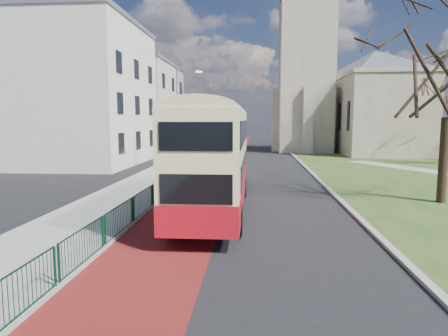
# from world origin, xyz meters

# --- Properties ---
(ground) EXTENTS (160.00, 160.00, 0.00)m
(ground) POSITION_xyz_m (0.00, 0.00, 0.00)
(ground) COLOR black
(ground) RESTS_ON ground
(road_carriageway) EXTENTS (9.00, 120.00, 0.01)m
(road_carriageway) POSITION_xyz_m (1.50, 20.00, 0.01)
(road_carriageway) COLOR black
(road_carriageway) RESTS_ON ground
(bus_lane) EXTENTS (3.40, 120.00, 0.01)m
(bus_lane) POSITION_xyz_m (-1.20, 20.00, 0.01)
(bus_lane) COLOR #591414
(bus_lane) RESTS_ON ground
(pavement_west) EXTENTS (4.00, 120.00, 0.12)m
(pavement_west) POSITION_xyz_m (-5.00, 20.00, 0.06)
(pavement_west) COLOR gray
(pavement_west) RESTS_ON ground
(kerb_west) EXTENTS (0.25, 120.00, 0.13)m
(kerb_west) POSITION_xyz_m (-3.00, 20.00, 0.07)
(kerb_west) COLOR #999993
(kerb_west) RESTS_ON ground
(kerb_east) EXTENTS (0.25, 80.00, 0.13)m
(kerb_east) POSITION_xyz_m (6.10, 22.00, 0.07)
(kerb_east) COLOR #999993
(kerb_east) RESTS_ON ground
(pedestrian_railing) EXTENTS (0.07, 24.00, 1.12)m
(pedestrian_railing) POSITION_xyz_m (-2.95, 4.00, 0.55)
(pedestrian_railing) COLOR #0D3A22
(pedestrian_railing) RESTS_ON ground
(gothic_church) EXTENTS (16.38, 18.00, 40.00)m
(gothic_church) POSITION_xyz_m (12.56, 38.00, 13.13)
(gothic_church) COLOR gray
(gothic_church) RESTS_ON ground
(street_block_near) EXTENTS (10.30, 14.30, 13.00)m
(street_block_near) POSITION_xyz_m (-14.00, 22.00, 6.51)
(street_block_near) COLOR beige
(street_block_near) RESTS_ON ground
(street_block_far) EXTENTS (10.30, 16.30, 11.50)m
(street_block_far) POSITION_xyz_m (-14.00, 38.00, 5.76)
(street_block_far) COLOR #B5AA99
(street_block_far) RESTS_ON ground
(streetlamp) EXTENTS (2.13, 0.18, 8.00)m
(streetlamp) POSITION_xyz_m (-4.35, 18.00, 4.59)
(streetlamp) COLOR gray
(streetlamp) RESTS_ON pavement_west
(bus) EXTENTS (2.68, 11.16, 4.65)m
(bus) POSITION_xyz_m (0.04, 3.12, 2.66)
(bus) COLOR #AE101C
(bus) RESTS_ON ground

